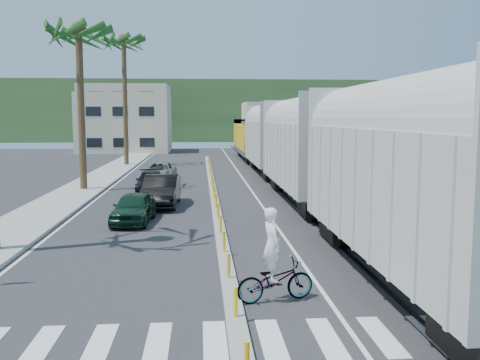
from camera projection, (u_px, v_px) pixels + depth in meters
name	position (u px, v px, depth m)	size (l,w,h in m)	color
ground	(233.00, 307.00, 13.28)	(140.00, 140.00, 0.00)	#28282B
sidewalk	(90.00, 184.00, 37.41)	(3.00, 90.00, 0.15)	gray
rails	(275.00, 178.00, 41.38)	(1.56, 100.00, 0.06)	black
median	(213.00, 193.00, 33.04)	(0.45, 60.00, 0.85)	gray
crosswalk	(239.00, 340.00, 11.30)	(14.00, 2.20, 0.01)	silver
lane_markings	(181.00, 184.00, 37.88)	(9.42, 90.00, 0.01)	silver
freight_train	(288.00, 145.00, 35.40)	(3.00, 60.94, 5.85)	#B7B5A8
palm_trees	(84.00, 21.00, 33.91)	(3.50, 37.20, 13.75)	brown
buildings	(164.00, 120.00, 83.28)	(38.00, 27.00, 10.00)	beige
hillside	(204.00, 111.00, 111.63)	(80.00, 20.00, 12.00)	#385628
car_lead	(134.00, 208.00, 23.90)	(1.90, 4.11, 1.36)	#103120
car_second	(161.00, 191.00, 28.45)	(1.91, 5.06, 1.65)	black
car_third	(151.00, 182.00, 33.73)	(2.13, 4.64, 1.32)	black
car_rear	(160.00, 171.00, 40.46)	(2.40, 4.83, 1.32)	#95979A
cyclist	(274.00, 272.00, 13.66)	(1.72, 2.42, 2.44)	#9EA0A5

